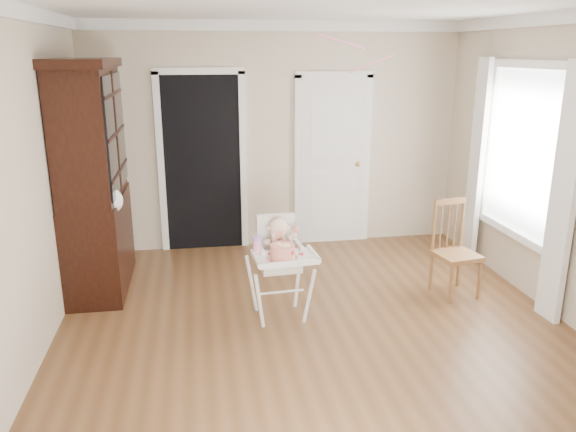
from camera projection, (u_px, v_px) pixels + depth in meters
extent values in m
plane|color=brown|center=(319.00, 337.00, 4.82)|extent=(5.00, 5.00, 0.00)
plane|color=white|center=(325.00, 2.00, 4.06)|extent=(5.00, 5.00, 0.00)
plane|color=#C5B499|center=(276.00, 138.00, 6.80)|extent=(4.50, 0.00, 4.50)
plane|color=#C5B499|center=(21.00, 195.00, 4.08)|extent=(0.00, 5.00, 5.00)
cube|color=black|center=(203.00, 165.00, 6.73)|extent=(0.90, 0.03, 2.10)
cube|color=white|center=(161.00, 166.00, 6.65)|extent=(0.08, 0.05, 2.18)
cube|color=white|center=(243.00, 163.00, 6.81)|extent=(0.08, 0.05, 2.18)
cube|color=white|center=(199.00, 71.00, 6.42)|extent=(1.06, 0.05, 0.08)
cube|color=white|center=(332.00, 163.00, 6.98)|extent=(0.80, 0.05, 2.05)
cube|color=white|center=(298.00, 164.00, 6.92)|extent=(0.08, 0.05, 2.13)
cube|color=white|center=(366.00, 161.00, 7.06)|extent=(0.08, 0.05, 2.13)
sphere|color=gold|center=(358.00, 164.00, 7.01)|extent=(0.06, 0.06, 0.06)
cube|color=white|center=(525.00, 152.00, 5.53)|extent=(0.02, 1.20, 1.60)
cube|color=white|center=(533.00, 64.00, 5.29)|extent=(0.06, 1.36, 0.08)
cube|color=white|center=(563.00, 196.00, 4.85)|extent=(0.08, 0.28, 2.30)
cube|color=white|center=(477.00, 163.00, 6.33)|extent=(0.08, 0.28, 2.30)
cylinder|color=white|center=(260.00, 302.00, 4.89)|extent=(0.11, 0.12, 0.56)
cylinder|color=white|center=(309.00, 297.00, 4.98)|extent=(0.12, 0.11, 0.56)
cylinder|color=white|center=(252.00, 284.00, 5.27)|extent=(0.12, 0.11, 0.56)
cylinder|color=white|center=(298.00, 280.00, 5.37)|extent=(0.11, 0.12, 0.56)
cylinder|color=white|center=(281.00, 292.00, 5.08)|extent=(0.43, 0.05, 0.02)
cube|color=beige|center=(279.00, 264.00, 5.05)|extent=(0.38, 0.36, 0.07)
cube|color=beige|center=(260.00, 254.00, 4.98)|extent=(0.06, 0.32, 0.17)
cube|color=beige|center=(298.00, 251.00, 5.06)|extent=(0.06, 0.32, 0.17)
cube|color=beige|center=(276.00, 235.00, 5.14)|extent=(0.36, 0.08, 0.41)
cube|color=white|center=(285.00, 258.00, 4.80)|extent=(0.54, 0.41, 0.03)
cube|color=white|center=(290.00, 263.00, 4.63)|extent=(0.52, 0.06, 0.04)
ellipsoid|color=beige|center=(279.00, 249.00, 5.04)|extent=(0.21, 0.17, 0.25)
sphere|color=beige|center=(279.00, 228.00, 4.98)|extent=(0.18, 0.18, 0.17)
sphere|color=red|center=(280.00, 246.00, 4.97)|extent=(0.13, 0.13, 0.13)
sphere|color=red|center=(278.00, 235.00, 4.92)|extent=(0.06, 0.06, 0.06)
sphere|color=red|center=(296.00, 230.00, 4.95)|extent=(0.06, 0.06, 0.06)
cylinder|color=silver|center=(282.00, 258.00, 4.75)|extent=(0.28, 0.28, 0.01)
cylinder|color=#C02141|center=(282.00, 251.00, 4.73)|extent=(0.21, 0.21, 0.12)
cylinder|color=#F2E08C|center=(285.00, 246.00, 4.70)|extent=(0.10, 0.10, 0.02)
cylinder|color=pink|center=(257.00, 247.00, 4.86)|extent=(0.08, 0.08, 0.12)
cylinder|color=#9B6EC1|center=(257.00, 238.00, 4.84)|extent=(0.08, 0.08, 0.03)
cone|color=#9B6EC1|center=(257.00, 234.00, 4.83)|extent=(0.03, 0.03, 0.04)
cube|color=black|center=(100.00, 242.00, 5.74)|extent=(0.53, 1.27, 0.96)
cube|color=black|center=(89.00, 133.00, 5.42)|extent=(0.49, 1.27, 1.27)
cube|color=black|center=(111.00, 138.00, 5.16)|extent=(0.02, 0.55, 1.12)
cube|color=black|center=(120.00, 129.00, 5.76)|extent=(0.02, 0.55, 1.12)
cube|color=black|center=(82.00, 63.00, 5.24)|extent=(0.57, 1.36, 0.08)
ellipsoid|color=white|center=(112.00, 201.00, 5.27)|extent=(0.21, 0.17, 0.23)
cube|color=brown|center=(456.00, 255.00, 5.54)|extent=(0.45, 0.45, 0.05)
cylinder|color=brown|center=(451.00, 284.00, 5.40)|extent=(0.03, 0.03, 0.42)
cylinder|color=brown|center=(479.00, 279.00, 5.51)|extent=(0.03, 0.03, 0.42)
cylinder|color=brown|center=(431.00, 271.00, 5.70)|extent=(0.03, 0.03, 0.42)
cylinder|color=brown|center=(459.00, 267.00, 5.81)|extent=(0.03, 0.03, 0.42)
cylinder|color=brown|center=(434.00, 226.00, 5.57)|extent=(0.03, 0.03, 0.54)
cylinder|color=brown|center=(462.00, 223.00, 5.68)|extent=(0.03, 0.03, 0.54)
cube|color=brown|center=(450.00, 201.00, 5.56)|extent=(0.35, 0.10, 0.06)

